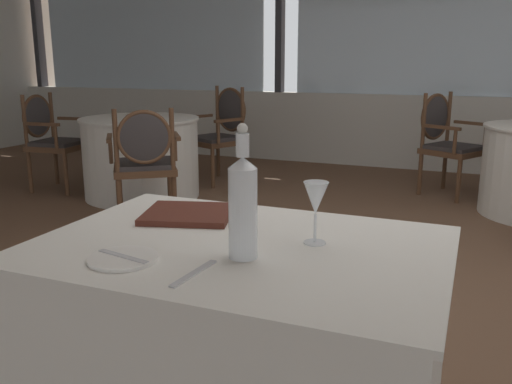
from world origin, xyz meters
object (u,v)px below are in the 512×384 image
Objects in this scene: dining_chair_0_1 at (50,134)px; dining_chair_0_2 at (145,157)px; side_plate at (123,258)px; wine_glass at (316,200)px; dining_chair_1_2 at (446,137)px; water_bottle at (243,205)px; dining_chair_0_0 at (222,128)px; menu_book at (188,214)px.

dining_chair_0_1 is 1.03× the size of dining_chair_0_2.
side_plate is 0.55m from wine_glass.
dining_chair_0_1 reaches higher than dining_chair_0_2.
water_bottle is at bearing -64.61° from dining_chair_1_2.
dining_chair_0_2 is at bearing 122.36° from side_plate.
side_plate is at bearing 176.79° from dining_chair_0_2.
dining_chair_0_0 is (-1.61, 3.97, -0.18)m from side_plate.
dining_chair_1_2 is (0.61, 3.80, -0.19)m from menu_book.
menu_book is at bearing 167.51° from wine_glass.
dining_chair_1_2 is (0.57, 4.23, -0.19)m from side_plate.
dining_chair_0_2 is (-1.42, 1.88, -0.21)m from menu_book.
wine_glass is 3.92m from dining_chair_1_2.
dining_chair_1_2 is at bearing 13.72° from dining_chair_0_1.
water_bottle is at bearing 50.79° from dining_chair_0_0.
dining_chair_0_1 is at bearing 123.09° from menu_book.
water_bottle is 1.99× the size of wine_glass.
dining_chair_0_0 is 1.08× the size of dining_chair_0_2.
side_plate is 4.29m from dining_chair_0_0.
dining_chair_0_0 is 1.68m from dining_chair_0_1.
dining_chair_0_1 reaches higher than menu_book.
water_bottle is 0.45m from menu_book.
wine_glass is 0.49m from menu_book.
dining_chair_0_0 is (-2.04, 3.65, -0.30)m from wine_glass.
dining_chair_0_2 reaches higher than menu_book.
menu_book is 3.88m from dining_chair_0_0.
dining_chair_0_1 is 3.76m from dining_chair_1_2.
dining_chair_0_0 reaches higher than dining_chair_0_1.
menu_book is 2.36m from dining_chair_0_2.
side_plate is 0.35m from water_bottle.
wine_glass is at bearing 51.39° from water_bottle.
dining_chair_0_0 is at bearing -30.19° from dining_chair_0_2.
menu_book is 3.90m from dining_chair_0_1.
water_bottle is 0.40× the size of dining_chair_0_2.
water_bottle reaches higher than dining_chair_1_2.
wine_glass is at bearing -43.63° from dining_chair_0_1.
dining_chair_0_2 is at bearing 133.61° from wine_glass.
water_bottle is at bearing 26.03° from side_plate.
dining_chair_0_0 reaches higher than wine_glass.
dining_chair_0_1 is at bearing -29.87° from dining_chair_0_0.
dining_chair_0_2 is at bearing 29.81° from dining_chair_0_0.
dining_chair_0_0 is at bearing 98.15° from menu_book.
wine_glass is at bearing -171.95° from dining_chair_0_2.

